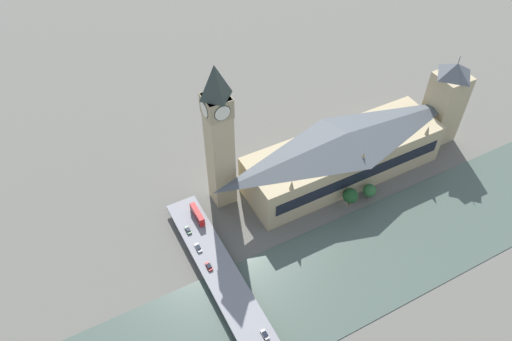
# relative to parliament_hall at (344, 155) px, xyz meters

# --- Properties ---
(ground_plane) EXTENTS (600.00, 600.00, 0.00)m
(ground_plane) POSITION_rel_parliament_hall_xyz_m (-17.37, 8.00, -13.67)
(ground_plane) COLOR #605E56
(river_water) EXTENTS (49.21, 360.00, 0.30)m
(river_water) POSITION_rel_parliament_hall_xyz_m (-47.97, 8.00, -13.52)
(river_water) COLOR #47564C
(river_water) RESTS_ON ground_plane
(parliament_hall) EXTENTS (29.20, 99.79, 27.52)m
(parliament_hall) POSITION_rel_parliament_hall_xyz_m (0.00, 0.00, 0.00)
(parliament_hall) COLOR tan
(parliament_hall) RESTS_ON ground_plane
(clock_tower) EXTENTS (11.30, 11.30, 75.65)m
(clock_tower) POSITION_rel_parliament_hall_xyz_m (13.47, 58.96, 26.92)
(clock_tower) COLOR tan
(clock_tower) RESTS_ON ground_plane
(victoria_tower) EXTENTS (15.19, 15.19, 50.59)m
(victoria_tower) POSITION_rel_parliament_hall_xyz_m (0.06, -61.49, 9.62)
(victoria_tower) COLOR tan
(victoria_tower) RESTS_ON ground_plane
(road_bridge) EXTENTS (130.42, 14.16, 4.84)m
(road_bridge) POSITION_rel_parliament_hall_xyz_m (-47.97, 79.10, -9.80)
(road_bridge) COLOR slate
(road_bridge) RESTS_ON ground_plane
(double_decker_bus_mid) EXTENTS (11.85, 2.53, 4.75)m
(double_decker_bus_mid) POSITION_rel_parliament_hall_xyz_m (3.96, 75.98, -6.20)
(double_decker_bus_mid) COLOR red
(double_decker_bus_mid) RESTS_ON road_bridge
(car_northbound_lead) EXTENTS (4.72, 1.87, 1.52)m
(car_northbound_lead) POSITION_rel_parliament_hall_xyz_m (-11.78, 82.47, -8.08)
(car_northbound_lead) COLOR silver
(car_northbound_lead) RESTS_ON road_bridge
(car_northbound_mid) EXTENTS (4.21, 1.82, 1.33)m
(car_northbound_mid) POSITION_rel_parliament_hall_xyz_m (-59.68, 76.04, -8.16)
(car_northbound_mid) COLOR silver
(car_northbound_mid) RESTS_ON road_bridge
(car_northbound_tail) EXTENTS (4.47, 1.85, 1.47)m
(car_northbound_tail) POSITION_rel_parliament_hall_xyz_m (-22.50, 82.25, -8.10)
(car_northbound_tail) COLOR maroon
(car_northbound_tail) RESTS_ON road_bridge
(car_southbound_lead) EXTENTS (4.38, 1.79, 1.42)m
(car_southbound_lead) POSITION_rel_parliament_hall_xyz_m (-0.91, 82.68, -8.12)
(car_southbound_lead) COLOR #2D5638
(car_southbound_lead) RESTS_ON road_bridge
(tree_embankment_near) EXTENTS (6.35, 6.35, 8.32)m
(tree_embankment_near) POSITION_rel_parliament_hall_xyz_m (-19.16, -2.82, -8.55)
(tree_embankment_near) COLOR brown
(tree_embankment_near) RESTS_ON ground_plane
(tree_embankment_mid) EXTENTS (7.27, 7.27, 10.17)m
(tree_embankment_mid) POSITION_rel_parliament_hall_xyz_m (-18.68, 8.04, -7.16)
(tree_embankment_mid) COLOR brown
(tree_embankment_mid) RESTS_ON ground_plane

